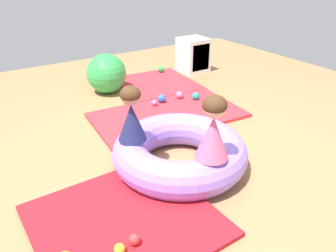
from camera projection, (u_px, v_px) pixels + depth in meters
The scene contains 16 objects.
ground_plane at pixel (173, 165), 3.26m from camera, with size 8.00×8.00×0.00m, color #9E7549.
gym_mat_center_rear at pixel (168, 115), 4.23m from camera, with size 1.83×1.02×0.04m, color red.
gym_mat_front at pixel (125, 221), 2.55m from camera, with size 1.29×1.23×0.04m, color #B21923.
gym_mat_near_right at pixel (157, 84), 5.24m from camera, with size 1.10×1.15×0.04m, color red.
inflatable_cushion at pixel (180, 152), 3.16m from camera, with size 1.26×1.26×0.33m, color #9975EA.
child_in_navy at pixel (131, 114), 2.93m from camera, with size 0.31×0.31×0.50m.
child_in_pink at pixel (213, 128), 2.65m from camera, with size 0.34×0.34×0.54m.
play_ball_pink at pixel (154, 103), 4.42m from camera, with size 0.08×0.08×0.08m, color pink.
play_ball_yellow at pixel (119, 249), 2.23m from camera, with size 0.07×0.07×0.07m, color yellow.
play_ball_green at pixel (161, 69), 5.67m from camera, with size 0.10×0.10×0.10m, color green.
play_ball_teal at pixel (195, 96), 4.60m from camera, with size 0.10×0.10×0.10m, color teal.
play_ball_blue at pixel (162, 99), 4.52m from camera, with size 0.11×0.11×0.11m, color blue.
play_ball_red at pixel (134, 239), 2.30m from camera, with size 0.08×0.08×0.08m, color red.
play_ball_pink_second at pixel (179, 95), 4.64m from camera, with size 0.10×0.10×0.10m, color pink.
exercise_ball_large at pixel (107, 74), 4.86m from camera, with size 0.57×0.57×0.57m, color green.
storage_cube at pixel (194, 55), 5.76m from camera, with size 0.44×0.44×0.56m.
Camera 1 is at (-1.54, -2.27, 1.81)m, focal length 36.26 mm.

